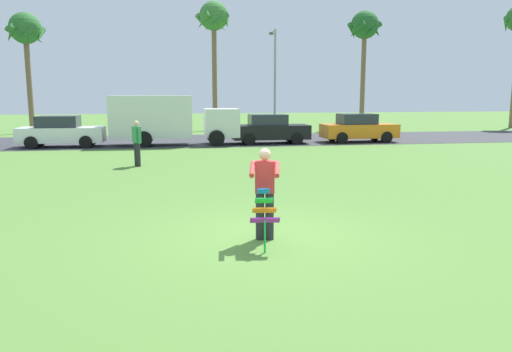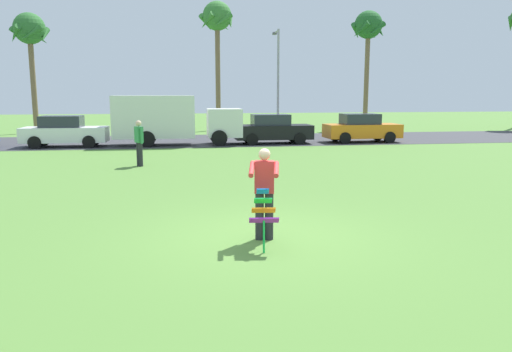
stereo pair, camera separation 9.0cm
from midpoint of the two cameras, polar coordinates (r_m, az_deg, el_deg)
ground_plane at (r=9.56m, az=0.85°, el=-7.02°), size 120.00×120.00×0.00m
road_strip at (r=29.13m, az=-6.23°, el=4.12°), size 120.00×8.00×0.01m
person_kite_flyer at (r=9.14m, az=0.75°, el=-1.66°), size 0.64×0.73×1.73m
kite_held at (r=8.59m, az=0.67°, el=-4.16°), size 0.53×0.67×1.05m
parked_car_white at (r=27.24m, az=-21.72°, el=4.76°), size 4.23×1.89×1.60m
parked_truck_white_box at (r=26.59m, az=-10.35°, el=6.55°), size 6.71×2.15×2.62m
parked_car_black at (r=27.13m, az=1.51°, el=5.41°), size 4.22×1.87×1.60m
parked_car_orange at (r=28.55m, az=11.70°, el=5.42°), size 4.23×1.89×1.60m
palm_tree_left_near at (r=38.01m, az=-25.21°, el=14.73°), size 2.58×2.71×8.13m
palm_tree_right_near at (r=37.66m, az=-4.98°, el=17.35°), size 2.58×2.71×9.35m
palm_tree_centre_far at (r=40.03m, az=12.40°, el=16.16°), size 2.58×2.71×8.94m
streetlight_pole at (r=34.35m, az=2.08°, el=11.65°), size 0.24×1.65×7.00m
person_walker_near at (r=19.10m, az=-13.77°, el=3.88°), size 0.36×0.52×1.73m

